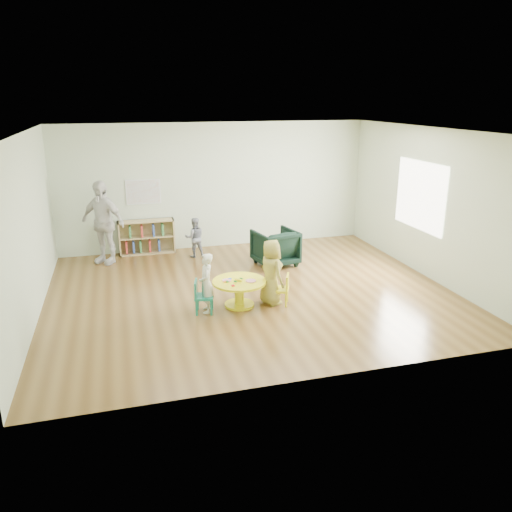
# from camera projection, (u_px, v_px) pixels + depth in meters

# --- Properties ---
(room) EXTENTS (7.10, 7.00, 2.80)m
(room) POSITION_uv_depth(u_px,v_px,m) (250.00, 186.00, 8.34)
(room) COLOR brown
(room) RESTS_ON ground
(activity_table) EXTENTS (0.89, 0.89, 0.49)m
(activity_table) POSITION_uv_depth(u_px,v_px,m) (239.00, 288.00, 8.23)
(activity_table) COLOR yellow
(activity_table) RESTS_ON ground
(kid_chair_left) EXTENTS (0.35, 0.35, 0.55)m
(kid_chair_left) POSITION_uv_depth(u_px,v_px,m) (202.00, 296.00, 7.97)
(kid_chair_left) COLOR #16795F
(kid_chair_left) RESTS_ON ground
(kid_chair_right) EXTENTS (0.37, 0.37, 0.52)m
(kid_chair_right) POSITION_uv_depth(u_px,v_px,m) (282.00, 288.00, 8.30)
(kid_chair_right) COLOR yellow
(kid_chair_right) RESTS_ON ground
(bookshelf) EXTENTS (1.20, 0.30, 0.75)m
(bookshelf) POSITION_uv_depth(u_px,v_px,m) (146.00, 237.00, 11.01)
(bookshelf) COLOR tan
(bookshelf) RESTS_ON ground
(alphabet_poster) EXTENTS (0.74, 0.01, 0.54)m
(alphabet_poster) POSITION_uv_depth(u_px,v_px,m) (143.00, 192.00, 10.82)
(alphabet_poster) COLOR white
(alphabet_poster) RESTS_ON ground
(armchair) EXTENTS (0.94, 0.96, 0.74)m
(armchair) POSITION_uv_depth(u_px,v_px,m) (275.00, 247.00, 10.24)
(armchair) COLOR black
(armchair) RESTS_ON ground
(child_left) EXTENTS (0.28, 0.39, 0.98)m
(child_left) POSITION_uv_depth(u_px,v_px,m) (206.00, 283.00, 7.94)
(child_left) COLOR silver
(child_left) RESTS_ON ground
(child_right) EXTENTS (0.49, 0.62, 1.11)m
(child_right) POSITION_uv_depth(u_px,v_px,m) (271.00, 272.00, 8.24)
(child_right) COLOR yellow
(child_right) RESTS_ON ground
(toddler) EXTENTS (0.44, 0.35, 0.87)m
(toddler) POSITION_uv_depth(u_px,v_px,m) (195.00, 237.00, 10.71)
(toddler) COLOR #18223D
(toddler) RESTS_ON ground
(adult_caretaker) EXTENTS (1.06, 0.95, 1.73)m
(adult_caretaker) POSITION_uv_depth(u_px,v_px,m) (103.00, 222.00, 10.23)
(adult_caretaker) COLOR silver
(adult_caretaker) RESTS_ON ground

